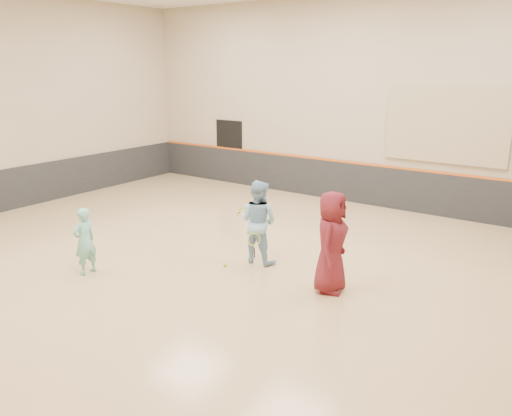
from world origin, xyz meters
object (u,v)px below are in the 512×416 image
Objects in this scene: girl at (85,241)px; instructor at (258,222)px; young_man at (331,242)px; spare_racket at (243,209)px.

instructor is (2.42, 2.50, 0.20)m from girl.
young_man reaches higher than girl.
instructor is 2.49× the size of spare_racket.
young_man reaches higher than instructor.
girl reaches higher than spare_racket.
spare_racket is (-0.16, 5.46, -0.64)m from girl.
girl is at bearing 104.03° from young_man.
young_man is at bearing -37.03° from spare_racket.
instructor is at bearing 65.82° from young_man.
instructor reaches higher than girl.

